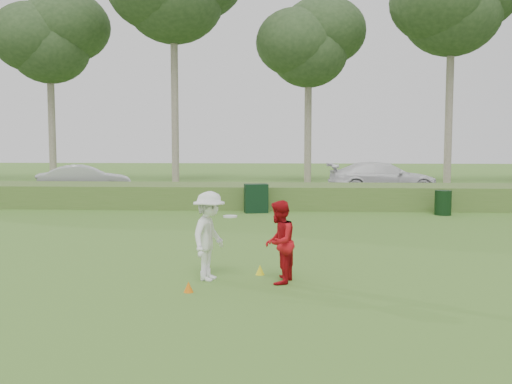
# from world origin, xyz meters

# --- Properties ---
(ground) EXTENTS (120.00, 120.00, 0.00)m
(ground) POSITION_xyz_m (0.00, 0.00, 0.00)
(ground) COLOR #3F7125
(ground) RESTS_ON ground
(reed_strip) EXTENTS (80.00, 3.00, 0.90)m
(reed_strip) POSITION_xyz_m (0.00, 12.00, 0.45)
(reed_strip) COLOR #486B2B
(reed_strip) RESTS_ON ground
(park_road) EXTENTS (80.00, 6.00, 0.06)m
(park_road) POSITION_xyz_m (0.00, 17.00, 0.03)
(park_road) COLOR #2D2D2D
(park_road) RESTS_ON ground
(tree_2) EXTENTS (6.50, 6.50, 12.00)m
(tree_2) POSITION_xyz_m (-14.00, 24.00, 8.97)
(tree_2) COLOR gray
(tree_2) RESTS_ON ground
(tree_4) EXTENTS (6.24, 6.24, 11.50)m
(tree_4) POSITION_xyz_m (2.00, 24.50, 8.59)
(tree_4) COLOR gray
(tree_4) RESTS_ON ground
(tree_5) EXTENTS (7.28, 7.28, 14.00)m
(tree_5) POSITION_xyz_m (10.00, 22.50, 10.47)
(tree_5) COLOR gray
(tree_5) RESTS_ON ground
(player_white) EXTENTS (0.98, 1.22, 1.69)m
(player_white) POSITION_xyz_m (-0.62, -0.44, 0.85)
(player_white) COLOR white
(player_white) RESTS_ON ground
(player_red) EXTENTS (0.74, 0.87, 1.55)m
(player_red) POSITION_xyz_m (0.70, -0.61, 0.77)
(player_red) COLOR red
(player_red) RESTS_ON ground
(cone_orange) EXTENTS (0.17, 0.17, 0.19)m
(cone_orange) POSITION_xyz_m (-0.87, -1.36, 0.09)
(cone_orange) COLOR orange
(cone_orange) RESTS_ON ground
(cone_yellow) EXTENTS (0.18, 0.18, 0.20)m
(cone_yellow) POSITION_xyz_m (0.32, 0.03, 0.10)
(cone_yellow) COLOR yellow
(cone_yellow) RESTS_ON ground
(utility_cabinet) EXTENTS (0.94, 0.69, 1.07)m
(utility_cabinet) POSITION_xyz_m (-0.36, 10.04, 0.54)
(utility_cabinet) COLOR black
(utility_cabinet) RESTS_ON ground
(trash_bin) EXTENTS (0.67, 0.67, 0.89)m
(trash_bin) POSITION_xyz_m (6.42, 9.72, 0.45)
(trash_bin) COLOR black
(trash_bin) RESTS_ON ground
(car_mid) EXTENTS (4.68, 2.83, 1.46)m
(car_mid) POSITION_xyz_m (-9.05, 16.01, 0.79)
(car_mid) COLOR silver
(car_mid) RESTS_ON park_road
(car_right) EXTENTS (5.58, 2.61, 1.58)m
(car_right) POSITION_xyz_m (5.52, 17.48, 0.85)
(car_right) COLOR white
(car_right) RESTS_ON park_road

